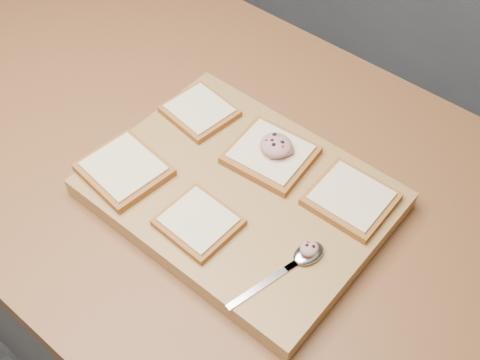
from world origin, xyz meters
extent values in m
cube|color=brown|center=(0.00, 0.00, 0.87)|extent=(2.00, 0.80, 0.06)
cube|color=#B0814B|center=(-0.18, -0.04, 0.92)|extent=(0.46, 0.35, 0.04)
cube|color=#9E6628|center=(-0.34, 0.05, 0.94)|extent=(0.12, 0.12, 0.01)
cube|color=beige|center=(-0.34, 0.05, 0.95)|extent=(0.11, 0.10, 0.00)
cube|color=#9E6628|center=(-0.18, 0.04, 0.94)|extent=(0.14, 0.13, 0.01)
cube|color=beige|center=(-0.18, 0.04, 0.95)|extent=(0.12, 0.11, 0.00)
cube|color=#9E6628|center=(-0.03, 0.05, 0.94)|extent=(0.12, 0.11, 0.01)
cube|color=beige|center=(-0.03, 0.05, 0.95)|extent=(0.11, 0.10, 0.00)
cube|color=#9E6628|center=(-0.34, -0.13, 0.94)|extent=(0.14, 0.13, 0.01)
cube|color=beige|center=(-0.34, -0.13, 0.95)|extent=(0.12, 0.11, 0.00)
cube|color=#9E6628|center=(-0.18, -0.13, 0.94)|extent=(0.11, 0.10, 0.01)
cube|color=beige|center=(-0.18, -0.13, 0.95)|extent=(0.10, 0.09, 0.00)
ellipsoid|color=tan|center=(-0.17, 0.05, 0.97)|extent=(0.05, 0.05, 0.02)
sphere|color=black|center=(-0.16, 0.05, 0.98)|extent=(0.01, 0.01, 0.01)
sphere|color=black|center=(-0.18, 0.06, 0.98)|extent=(0.01, 0.01, 0.01)
sphere|color=black|center=(-0.17, 0.04, 0.98)|extent=(0.01, 0.01, 0.01)
sphere|color=black|center=(-0.18, 0.05, 0.98)|extent=(0.01, 0.01, 0.01)
sphere|color=#A5140C|center=(-0.16, 0.05, 0.98)|extent=(0.01, 0.01, 0.01)
sphere|color=#A5140C|center=(-0.18, 0.06, 0.98)|extent=(0.01, 0.01, 0.01)
sphere|color=#A5140C|center=(-0.19, 0.04, 0.98)|extent=(0.01, 0.01, 0.01)
ellipsoid|color=silver|center=(-0.02, -0.07, 0.94)|extent=(0.05, 0.06, 0.01)
cube|color=silver|center=(-0.03, -0.10, 0.94)|extent=(0.02, 0.03, 0.00)
cube|color=silver|center=(-0.04, -0.15, 0.94)|extent=(0.04, 0.13, 0.00)
ellipsoid|color=tan|center=(-0.02, -0.07, 0.96)|extent=(0.03, 0.03, 0.01)
sphere|color=black|center=(-0.02, -0.07, 0.96)|extent=(0.01, 0.01, 0.01)
sphere|color=black|center=(-0.02, -0.07, 0.96)|extent=(0.01, 0.01, 0.01)
sphere|color=#A5140C|center=(-0.02, -0.07, 0.96)|extent=(0.01, 0.01, 0.01)
camera|label=1|loc=(0.21, -0.50, 1.69)|focal=45.00mm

